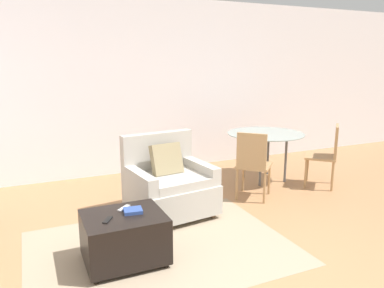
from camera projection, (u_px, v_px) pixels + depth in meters
ground_plane at (242, 278)px, 3.13m from camera, size 20.00×20.00×0.00m
wall_back at (130, 87)px, 5.87m from camera, size 12.00×0.06×2.75m
area_rug at (161, 247)px, 3.64m from camera, size 2.48×1.81×0.01m
armchair at (169, 185)px, 4.38m from camera, size 1.00×0.91×0.93m
ottoman at (124, 236)px, 3.34m from camera, size 0.71×0.59×0.45m
book_stack at (133, 211)px, 3.35m from camera, size 0.18×0.16×0.03m
tv_remote_primary at (108, 220)px, 3.18m from camera, size 0.11×0.14×0.01m
tv_remote_secondary at (124, 208)px, 3.44m from camera, size 0.14×0.13×0.01m
dining_table at (265, 138)px, 5.59m from camera, size 1.14×1.14×0.72m
dining_chair_near_left at (253, 161)px, 4.81m from camera, size 0.59×0.59×0.90m
dining_chair_near_right at (328, 152)px, 5.31m from camera, size 0.59×0.59×0.90m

